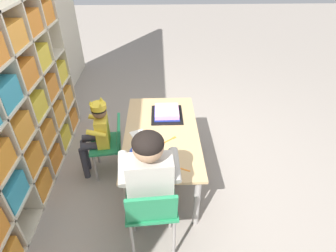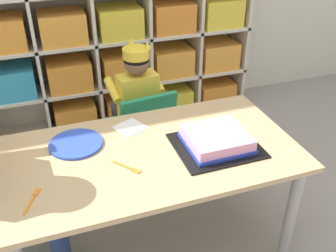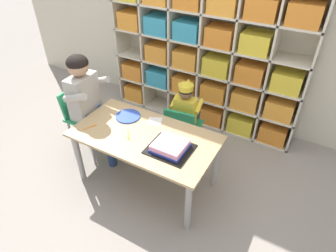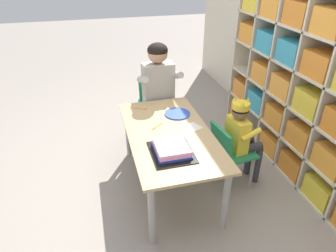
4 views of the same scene
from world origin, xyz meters
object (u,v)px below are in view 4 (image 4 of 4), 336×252
Objects in this scene: activity_table at (169,140)px; paper_plate_stack at (177,114)px; classroom_chair_adult_side at (157,101)px; fork_near_cake_tray at (141,109)px; classroom_chair_blue at (229,150)px; fork_by_napkin at (157,127)px; child_with_crown at (242,132)px; birthday_cake_on_tray at (172,149)px; adult_helper_seated at (160,86)px.

paper_plate_stack is (-0.28, 0.15, 0.08)m from activity_table.
activity_table is 0.78m from classroom_chair_adult_side.
fork_near_cake_tray reaches higher than activity_table.
fork_by_napkin is at bearing 62.54° from classroom_chair_blue.
child_with_crown is at bearing 167.15° from fork_near_cake_tray.
birthday_cake_on_tray is 1.53× the size of paper_plate_stack.
adult_helper_seated is at bearing -90.00° from classroom_chair_adult_side.
adult_helper_seated is (-0.76, -0.51, 0.16)m from child_with_crown.
child_with_crown reaches higher than classroom_chair_adult_side.
birthday_cake_on_tray is (0.18, -0.65, 0.06)m from child_with_crown.
classroom_chair_blue is at bearing 41.47° from paper_plate_stack.
birthday_cake_on_tray is 3.05× the size of fork_by_napkin.
child_with_crown is at bearing 49.55° from paper_plate_stack.
child_with_crown is 0.58m from paper_plate_stack.
classroom_chair_adult_side is at bearing 172.66° from birthday_cake_on_tray.
birthday_cake_on_tray is 0.59m from paper_plate_stack.
fork_by_napkin and fork_near_cake_tray have the same top height.
activity_table is at bearing 168.41° from birthday_cake_on_tray.
paper_plate_stack is 1.99× the size of fork_by_napkin.
fork_near_cake_tray is at bearing -123.32° from paper_plate_stack.
adult_helper_seated is at bearing 171.31° from birthday_cake_on_tray.
fork_near_cake_tray is (-0.19, -0.29, -0.00)m from paper_plate_stack.
birthday_cake_on_tray is at bearing 100.50° from classroom_chair_blue.
fork_by_napkin is (0.66, -0.16, 0.09)m from classroom_chair_adult_side.
classroom_chair_blue is 5.20× the size of fork_by_napkin.
paper_plate_stack is 1.82× the size of fork_near_cake_tray.
fork_by_napkin is at bearing -53.58° from paper_plate_stack.
birthday_cake_on_tray is at bearing -20.40° from paper_plate_stack.
activity_table is 1.14× the size of adult_helper_seated.
classroom_chair_blue is at bearing 106.96° from birthday_cake_on_tray.
fork_by_napkin is (0.55, -0.17, -0.12)m from adult_helper_seated.
classroom_chair_blue is 0.98m from classroom_chair_adult_side.
birthday_cake_on_tray is 0.39m from fork_by_napkin.
fork_by_napkin is (-0.39, -0.02, -0.03)m from birthday_cake_on_tray.
child_with_crown is 0.77× the size of adult_helper_seated.
fork_by_napkin is (0.17, -0.23, -0.00)m from paper_plate_stack.
paper_plate_stack is at bearing -84.64° from adult_helper_seated.
classroom_chair_adult_side is (-0.87, -0.51, -0.06)m from child_with_crown.
classroom_chair_blue is (0.11, 0.49, -0.11)m from activity_table.
activity_table is at bearing 71.28° from classroom_chair_blue.
classroom_chair_adult_side is at bearing -100.97° from fork_near_cake_tray.
adult_helper_seated is at bearing 27.19° from child_with_crown.
fork_by_napkin is at bearing -107.35° from classroom_chair_adult_side.
child_with_crown is at bearing -90.64° from classroom_chair_blue.
classroom_chair_blue is at bearing 162.51° from fork_near_cake_tray.
child_with_crown is at bearing -63.53° from classroom_chair_adult_side.
paper_plate_stack is at bearing 171.61° from fork_near_cake_tray.
classroom_chair_blue is at bearing -68.92° from classroom_chair_adult_side.
adult_helper_seated reaches higher than fork_near_cake_tray.
child_with_crown is 0.93m from fork_near_cake_tray.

